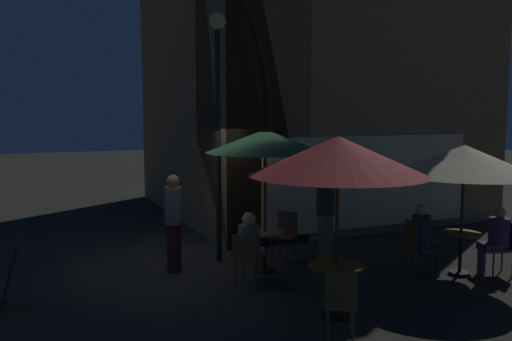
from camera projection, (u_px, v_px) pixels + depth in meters
The scene contains 19 objects.
ground_plane at pixel (199, 267), 9.86m from camera, with size 60.00×60.00×0.00m, color #2C2923.
cafe_building at pixel (282, 53), 13.63m from camera, with size 7.79×7.78×8.66m.
street_lamp_near_corner at pixel (218, 97), 9.87m from camera, with size 0.31×0.31×4.64m.
cafe_table_0 at pixel (265, 244), 9.49m from camera, with size 0.67×0.67×0.73m.
cafe_table_1 at pixel (461, 245), 9.30m from camera, with size 0.68×0.68×0.76m.
cafe_table_2 at pixel (336, 278), 7.40m from camera, with size 0.77×0.77×0.75m.
patio_umbrella_0 at pixel (265, 142), 9.29m from camera, with size 2.09×2.09×2.54m.
patio_umbrella_1 at pixel (464, 160), 9.14m from camera, with size 2.44×2.44×2.28m.
patio_umbrella_2 at pixel (338, 156), 7.22m from camera, with size 2.44×2.44×2.53m.
cafe_chair_0 at pixel (247, 255), 8.72m from camera, with size 0.60×0.60×0.86m.
cafe_chair_1 at pixel (285, 231), 10.17m from camera, with size 0.56×0.56×0.94m.
cafe_chair_2 at pixel (416, 243), 9.18m from camera, with size 0.49×0.49×0.98m.
cafe_chair_3 at pixel (504, 243), 9.36m from camera, with size 0.56×0.56×0.93m.
cafe_chair_4 at pixel (340, 300), 6.54m from camera, with size 0.52×0.52×0.93m.
patron_seated_0 at pixel (250, 243), 8.83m from camera, with size 0.54×0.53×1.21m.
patron_seated_1 at pixel (424, 236), 9.18m from camera, with size 0.52×0.41×1.29m.
patron_seated_2 at pixel (496, 236), 9.34m from camera, with size 0.54×0.46×1.20m.
patron_standing_3 at pixel (174, 222), 9.46m from camera, with size 0.30×0.30×1.75m.
patron_standing_4 at pixel (325, 215), 10.28m from camera, with size 0.36×0.36×1.71m.
Camera 1 is at (-2.96, -9.19, 2.87)m, focal length 37.45 mm.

